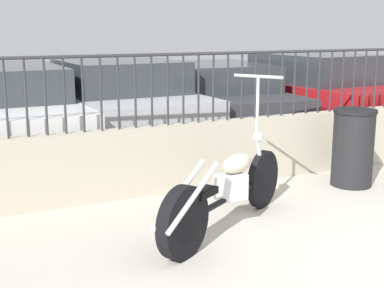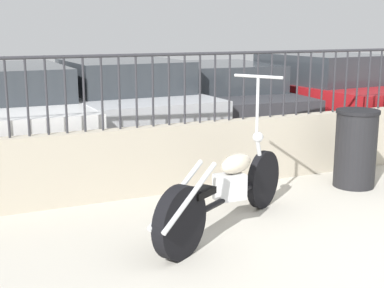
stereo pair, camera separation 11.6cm
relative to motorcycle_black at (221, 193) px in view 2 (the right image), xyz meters
name	(u,v)px [view 2 (the right image)]	position (x,y,z in m)	size (l,w,h in m)	color
low_wall	(256,149)	(1.20, 1.39, 0.01)	(8.24, 0.18, 0.78)	#B2A893
fence_railing	(258,74)	(1.20, 1.39, 0.93)	(8.24, 0.04, 0.81)	#2D2D33
motorcycle_black	(221,193)	(0.00, 0.00, 0.00)	(1.90, 1.24, 1.41)	black
trash_bin	(356,148)	(2.13, 0.67, 0.08)	(0.51, 0.51, 0.92)	black
car_white	(4,110)	(-1.49, 3.98, 0.30)	(1.82, 4.60, 1.34)	black
car_silver	(121,103)	(0.25, 3.95, 0.31)	(1.95, 4.00, 1.37)	black
car_dark_grey	(216,98)	(2.09, 4.24, 0.26)	(2.14, 4.42, 1.26)	black
car_red	(316,92)	(3.99, 3.88, 0.32)	(2.18, 4.37, 1.39)	black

